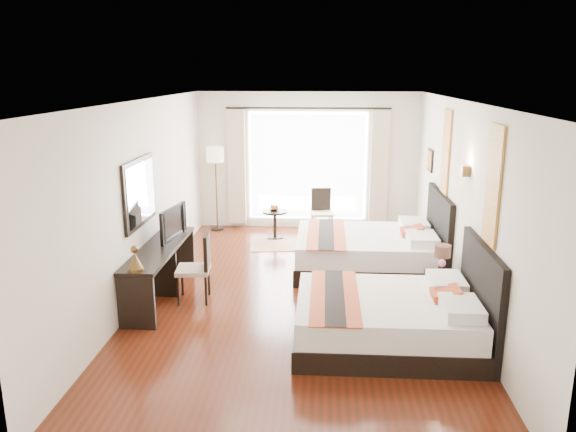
# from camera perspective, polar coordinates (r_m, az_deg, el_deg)

# --- Properties ---
(floor) EXTENTS (4.50, 7.50, 0.01)m
(floor) POSITION_cam_1_polar(r_m,az_deg,el_deg) (8.30, 1.08, -8.09)
(floor) COLOR #3D1B0B
(floor) RESTS_ON ground
(ceiling) EXTENTS (4.50, 7.50, 0.02)m
(ceiling) POSITION_cam_1_polar(r_m,az_deg,el_deg) (7.68, 1.18, 11.55)
(ceiling) COLOR white
(ceiling) RESTS_ON wall_headboard
(wall_headboard) EXTENTS (0.01, 7.50, 2.80)m
(wall_headboard) POSITION_cam_1_polar(r_m,az_deg,el_deg) (8.09, 17.22, 1.10)
(wall_headboard) COLOR silver
(wall_headboard) RESTS_ON floor
(wall_desk) EXTENTS (0.01, 7.50, 2.80)m
(wall_desk) POSITION_cam_1_polar(r_m,az_deg,el_deg) (8.29, -14.58, 1.58)
(wall_desk) COLOR silver
(wall_desk) RESTS_ON floor
(wall_window) EXTENTS (4.50, 0.01, 2.80)m
(wall_window) POSITION_cam_1_polar(r_m,az_deg,el_deg) (11.55, 2.01, 5.57)
(wall_window) COLOR silver
(wall_window) RESTS_ON floor
(wall_entry) EXTENTS (4.50, 0.01, 2.80)m
(wall_entry) POSITION_cam_1_polar(r_m,az_deg,el_deg) (4.32, -1.25, -9.84)
(wall_entry) COLOR silver
(wall_entry) RESTS_ON floor
(window_glass) EXTENTS (2.40, 0.02, 2.20)m
(window_glass) POSITION_cam_1_polar(r_m,az_deg,el_deg) (11.55, 2.00, 5.07)
(window_glass) COLOR white
(window_glass) RESTS_ON wall_window
(sheer_curtain) EXTENTS (2.30, 0.02, 2.10)m
(sheer_curtain) POSITION_cam_1_polar(r_m,az_deg,el_deg) (11.49, 1.99, 5.02)
(sheer_curtain) COLOR white
(sheer_curtain) RESTS_ON wall_window
(drape_left) EXTENTS (0.35, 0.14, 2.35)m
(drape_left) POSITION_cam_1_polar(r_m,az_deg,el_deg) (11.59, -5.23, 4.95)
(drape_left) COLOR #BCAD91
(drape_left) RESTS_ON floor
(drape_right) EXTENTS (0.35, 0.14, 2.35)m
(drape_right) POSITION_cam_1_polar(r_m,az_deg,el_deg) (11.50, 9.24, 4.75)
(drape_right) COLOR #BCAD91
(drape_right) RESTS_ON floor
(art_panel_near) EXTENTS (0.03, 0.50, 1.35)m
(art_panel_near) POSITION_cam_1_polar(r_m,az_deg,el_deg) (6.65, 20.13, 2.94)
(art_panel_near) COLOR maroon
(art_panel_near) RESTS_ON wall_headboard
(art_panel_far) EXTENTS (0.03, 0.50, 1.35)m
(art_panel_far) POSITION_cam_1_polar(r_m,az_deg,el_deg) (9.10, 15.75, 6.15)
(art_panel_far) COLOR maroon
(art_panel_far) RESTS_ON wall_headboard
(wall_sconce) EXTENTS (0.10, 0.14, 0.14)m
(wall_sconce) POSITION_cam_1_polar(r_m,az_deg,el_deg) (7.72, 17.55, 4.40)
(wall_sconce) COLOR #4D381B
(wall_sconce) RESTS_ON wall_headboard
(mirror_frame) EXTENTS (0.04, 1.25, 0.95)m
(mirror_frame) POSITION_cam_1_polar(r_m,az_deg,el_deg) (8.09, -14.85, 2.35)
(mirror_frame) COLOR black
(mirror_frame) RESTS_ON wall_desk
(mirror_glass) EXTENTS (0.01, 1.12, 0.82)m
(mirror_glass) POSITION_cam_1_polar(r_m,az_deg,el_deg) (8.08, -14.68, 2.35)
(mirror_glass) COLOR white
(mirror_glass) RESTS_ON mirror_frame
(bed_near) EXTENTS (2.21, 1.72, 1.25)m
(bed_near) POSITION_cam_1_polar(r_m,az_deg,el_deg) (6.94, 10.64, -10.11)
(bed_near) COLOR black
(bed_near) RESTS_ON floor
(bed_far) EXTENTS (2.34, 1.82, 1.32)m
(bed_far) POSITION_cam_1_polar(r_m,az_deg,el_deg) (9.30, 8.47, -3.48)
(bed_far) COLOR black
(bed_far) RESTS_ON floor
(nightstand) EXTENTS (0.40, 0.50, 0.48)m
(nightstand) POSITION_cam_1_polar(r_m,az_deg,el_deg) (8.12, 15.28, -7.30)
(nightstand) COLOR black
(nightstand) RESTS_ON floor
(table_lamp) EXTENTS (0.22, 0.22, 0.36)m
(table_lamp) POSITION_cam_1_polar(r_m,az_deg,el_deg) (8.08, 15.43, -3.64)
(table_lamp) COLOR black
(table_lamp) RESTS_ON nightstand
(vase) EXTENTS (0.16, 0.16, 0.14)m
(vase) POSITION_cam_1_polar(r_m,az_deg,el_deg) (7.91, 15.31, -5.34)
(vase) COLOR black
(vase) RESTS_ON nightstand
(console_desk) EXTENTS (0.50, 2.20, 0.76)m
(console_desk) POSITION_cam_1_polar(r_m,az_deg,el_deg) (8.33, -12.83, -5.56)
(console_desk) COLOR black
(console_desk) RESTS_ON floor
(television) EXTENTS (0.25, 0.85, 0.49)m
(television) POSITION_cam_1_polar(r_m,az_deg,el_deg) (8.56, -12.09, -0.64)
(television) COLOR black
(television) RESTS_ON console_desk
(bronze_figurine) EXTENTS (0.22, 0.22, 0.29)m
(bronze_figurine) POSITION_cam_1_polar(r_m,az_deg,el_deg) (7.27, -15.27, -4.34)
(bronze_figurine) COLOR #4D381B
(bronze_figurine) RESTS_ON console_desk
(desk_chair) EXTENTS (0.50, 0.50, 0.99)m
(desk_chair) POSITION_cam_1_polar(r_m,az_deg,el_deg) (8.14, -9.41, -6.45)
(desk_chair) COLOR #B8A68D
(desk_chair) RESTS_ON floor
(floor_lamp) EXTENTS (0.35, 0.35, 1.72)m
(floor_lamp) POSITION_cam_1_polar(r_m,az_deg,el_deg) (11.46, -7.39, 5.67)
(floor_lamp) COLOR black
(floor_lamp) RESTS_ON floor
(side_table) EXTENTS (0.48, 0.48, 0.55)m
(side_table) POSITION_cam_1_polar(r_m,az_deg,el_deg) (10.99, -1.33, -0.87)
(side_table) COLOR black
(side_table) RESTS_ON floor
(fruit_bowl) EXTENTS (0.20, 0.20, 0.05)m
(fruit_bowl) POSITION_cam_1_polar(r_m,az_deg,el_deg) (10.94, -1.41, 0.68)
(fruit_bowl) COLOR #442818
(fruit_bowl) RESTS_ON side_table
(window_chair) EXTENTS (0.48, 0.48, 0.91)m
(window_chair) POSITION_cam_1_polar(r_m,az_deg,el_deg) (11.31, 3.45, -0.45)
(window_chair) COLOR #B8A68D
(window_chair) RESTS_ON floor
(jute_rug) EXTENTS (1.17, 0.85, 0.01)m
(jute_rug) POSITION_cam_1_polar(r_m,az_deg,el_deg) (10.58, -0.73, -3.02)
(jute_rug) COLOR tan
(jute_rug) RESTS_ON floor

